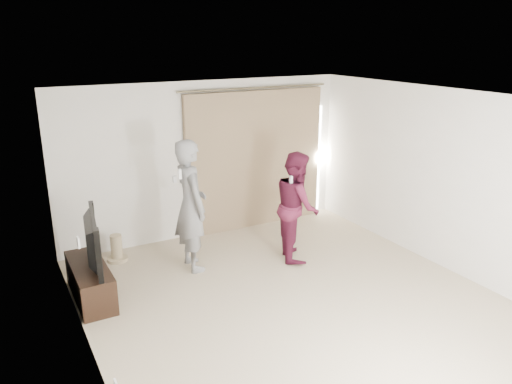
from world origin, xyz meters
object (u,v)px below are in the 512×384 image
tv_console (90,282)px  tv (86,241)px  person_man (191,205)px  person_woman (297,206)px

tv_console → tv: size_ratio=1.04×
tv_console → person_man: size_ratio=0.63×
tv → person_man: bearing=-73.7°
person_man → tv: bearing=-171.7°
tv_console → tv: 0.57m
person_woman → tv_console: bearing=176.2°
tv_console → tv: (0.00, 0.00, 0.57)m
tv → person_woman: (3.05, -0.20, 0.02)m
tv_console → person_man: 1.69m
person_woman → tv: bearing=176.2°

